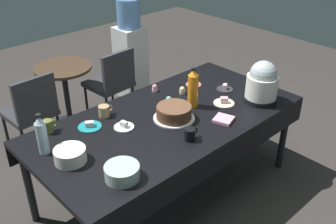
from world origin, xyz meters
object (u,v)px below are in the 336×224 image
cupcake_berry (155,88)px  dessert_plate_charcoal (225,88)px  cupcake_cocoa (182,90)px  frosted_layer_cake (174,113)px  slow_cooker (262,83)px  water_cooler (130,52)px  soda_bottle_water (42,135)px  coffee_mug_olive (48,126)px  glass_salad_bowl (122,172)px  ceramic_snack_bowl (70,155)px  maroon_chair_right (112,80)px  round_cafe_table (65,86)px  coffee_mug_tan (104,111)px  dessert_plate_coral (193,84)px  dessert_plate_cream (224,102)px  potluck_table (168,124)px  dessert_plate_white (124,126)px  maroon_chair_left (32,109)px  coffee_mug_black (190,134)px  dessert_plate_teal (90,126)px  cupcake_lemon (169,100)px  soda_bottle_orange_juice (193,89)px

cupcake_berry → dessert_plate_charcoal: bearing=-39.8°
cupcake_cocoa → frosted_layer_cake: bearing=-143.2°
slow_cooker → water_cooler: 2.06m
soda_bottle_water → coffee_mug_olive: (0.15, 0.22, -0.09)m
glass_salad_bowl → ceramic_snack_bowl: bearing=111.2°
cupcake_berry → maroon_chair_right: bearing=79.3°
cupcake_cocoa → round_cafe_table: cupcake_cocoa is taller
cupcake_berry → coffee_mug_tan: size_ratio=0.53×
dessert_plate_coral → water_cooler: 1.47m
dessert_plate_cream → maroon_chair_right: bearing=93.9°
potluck_table → ceramic_snack_bowl: (-0.86, 0.02, 0.11)m
dessert_plate_white → slow_cooker: bearing=-22.0°
frosted_layer_cake → soda_bottle_water: 1.00m
maroon_chair_right → coffee_mug_olive: bearing=-143.4°
cupcake_cocoa → maroon_chair_left: maroon_chair_left is taller
coffee_mug_black → water_cooler: 2.29m
ceramic_snack_bowl → dessert_plate_cream: 1.38m
coffee_mug_olive → water_cooler: 2.14m
potluck_table → coffee_mug_black: size_ratio=18.00×
frosted_layer_cake → dessert_plate_teal: bearing=148.0°
ceramic_snack_bowl → round_cafe_table: (0.81, 1.54, -0.30)m
cupcake_cocoa → maroon_chair_left: size_ratio=0.08×
cupcake_berry → cupcake_cocoa: size_ratio=1.00×
coffee_mug_olive → dessert_plate_cream: bearing=-24.8°
soda_bottle_water → maroon_chair_left: soda_bottle_water is taller
cupcake_lemon → cupcake_cocoa: (0.22, 0.06, 0.00)m
slow_cooker → dessert_plate_cream: 0.35m
dessert_plate_teal → dessert_plate_coral: dessert_plate_coral is taller
slow_cooker → dessert_plate_teal: 1.45m
dessert_plate_coral → cupcake_cocoa: bearing=-164.9°
cupcake_lemon → soda_bottle_water: soda_bottle_water is taller
dessert_plate_coral → water_cooler: water_cooler is taller
potluck_table → soda_bottle_water: bearing=166.2°
dessert_plate_cream → ceramic_snack_bowl: bearing=172.9°
soda_bottle_orange_juice → coffee_mug_black: size_ratio=2.85×
cupcake_berry → coffee_mug_tan: bearing=-174.3°
cupcake_cocoa → coffee_mug_black: 0.74m
dessert_plate_charcoal → coffee_mug_olive: bearing=164.0°
dessert_plate_white → round_cafe_table: bearing=78.4°
round_cafe_table → dessert_plate_coral: bearing=-63.9°
glass_salad_bowl → cupcake_berry: 1.23m
coffee_mug_black → water_cooler: (1.04, 2.03, -0.21)m
dessert_plate_charcoal → ceramic_snack_bowl: bearing=179.9°
maroon_chair_right → ceramic_snack_bowl: bearing=-133.9°
soda_bottle_water → round_cafe_table: soda_bottle_water is taller
dessert_plate_charcoal → soda_bottle_orange_juice: soda_bottle_orange_juice is taller
dessert_plate_teal → coffee_mug_black: size_ratio=1.47×
potluck_table → glass_salad_bowl: (-0.72, -0.35, 0.11)m
cupcake_lemon → soda_bottle_orange_juice: soda_bottle_orange_juice is taller
dessert_plate_white → ceramic_snack_bowl: bearing=-169.3°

